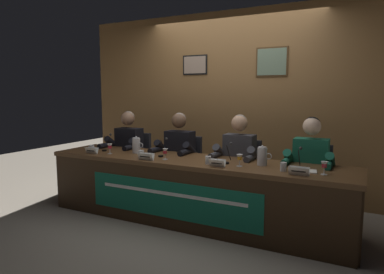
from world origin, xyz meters
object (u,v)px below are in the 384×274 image
panelist_center_right (237,158)px  juice_glass_far_right (324,165)px  chair_far_left (135,165)px  microphone_center_right (228,156)px  nameplate_far_left (92,150)px  microphone_far_right (299,162)px  microphone_far_left (106,145)px  chair_center_right (242,178)px  water_cup_far_left (92,149)px  document_stack_far_right (305,171)px  juice_glass_center_left (165,152)px  nameplate_far_right (299,171)px  microphone_center_left (163,150)px  water_cup_far_right (283,167)px  juice_glass_center_right (240,158)px  water_pitcher_left_side (136,145)px  juice_glass_far_left (110,147)px  nameplate_center_right (217,163)px  chair_far_right (311,186)px  panelist_far_right (309,165)px  water_cup_center_right (208,161)px  conference_table (187,180)px  panelist_center_left (177,153)px  chair_center_left (184,171)px  water_cup_center_left (141,154)px  water_pitcher_right_side (262,156)px  nameplate_center_left (146,156)px

panelist_center_right → juice_glass_far_right: 1.13m
chair_far_left → microphone_center_right: (1.67, -0.60, 0.37)m
nameplate_far_left → microphone_far_right: size_ratio=0.79×
microphone_center_right → juice_glass_far_right: 0.98m
microphone_far_left → chair_center_right: 1.78m
water_cup_far_left → document_stack_far_right: (2.60, 0.07, -0.03)m
juice_glass_center_left → nameplate_far_right: (1.48, -0.09, -0.05)m
microphone_center_left → water_cup_far_right: 1.44m
water_cup_far_right → document_stack_far_right: (0.19, 0.07, -0.03)m
juice_glass_center_right → microphone_center_left: bearing=173.2°
nameplate_far_left → juice_glass_center_left: juice_glass_center_left is taller
water_pitcher_left_side → juice_glass_far_left: bearing=-141.6°
nameplate_center_right → microphone_center_right: (0.03, 0.22, 0.03)m
microphone_center_left → chair_far_right: microphone_center_left is taller
nameplate_center_right → panelist_far_right: panelist_far_right is taller
microphone_far_left → water_cup_far_right: 2.30m
water_cup_center_right → nameplate_center_right: bearing=-30.5°
nameplate_center_right → microphone_far_right: microphone_far_right is taller
chair_center_right → microphone_far_right: bearing=-37.2°
chair_far_right → water_cup_far_right: size_ratio=10.41×
nameplate_far_right → juice_glass_far_right: 0.24m
panelist_far_right → water_pitcher_left_side: size_ratio=5.77×
chair_center_right → water_pitcher_left_side: 1.37m
conference_table → panelist_center_left: 0.66m
panelist_center_left → microphone_center_left: size_ratio=5.61×
panelist_center_right → nameplate_center_right: panelist_center_right is taller
microphone_center_right → chair_far_right: bearing=38.0°
chair_center_left → chair_far_right: (1.63, 0.00, 0.00)m
microphone_far_left → juice_glass_center_left: 1.00m
panelist_center_left → chair_far_left: bearing=166.3°
nameplate_center_right → chair_far_right: 1.20m
chair_far_right → juice_glass_far_right: bearing=-73.7°
nameplate_center_right → water_pitcher_left_side: size_ratio=0.78×
chair_far_right → nameplate_far_right: 0.89m
juice_glass_center_left → juice_glass_far_right: 1.68m
chair_center_right → water_cup_far_right: chair_center_right is taller
juice_glass_far_left → panelist_center_left: 0.84m
chair_far_right → microphone_far_right: bearing=-94.4°
juice_glass_center_left → chair_far_right: (1.48, 0.73, -0.38)m
water_cup_center_left → water_pitcher_right_side: bearing=9.3°
panelist_center_left → juice_glass_center_left: size_ratio=9.78×
water_cup_center_left → water_cup_far_left: bearing=176.7°
water_cup_center_left → juice_glass_center_right: bearing=3.0°
water_cup_far_left → water_pitcher_right_side: size_ratio=0.40×
water_cup_far_left → panelist_center_right: panelist_center_right is taller
water_cup_far_left → nameplate_far_right: size_ratio=0.47×
conference_table → juice_glass_far_left: (-1.05, -0.05, 0.31)m
panelist_far_right → document_stack_far_right: panelist_far_right is taller
nameplate_center_right → nameplate_far_left: bearing=-180.0°
document_stack_far_right → nameplate_center_left: bearing=-172.7°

